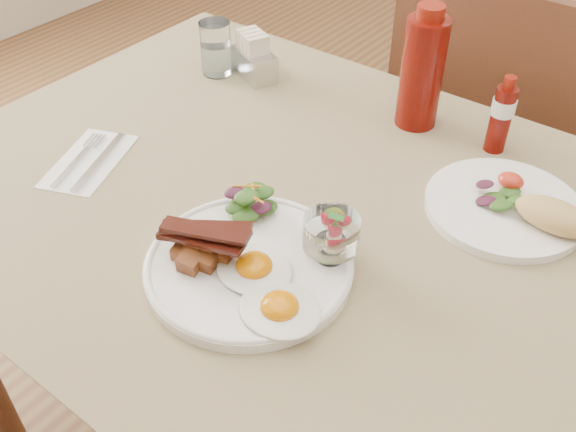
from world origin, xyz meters
name	(u,v)px	position (x,y,z in m)	size (l,w,h in m)	color
table	(328,261)	(0.00, 0.00, 0.66)	(1.33, 0.88, 0.75)	#5A2F1C
chair_far	(487,145)	(0.00, 0.66, 0.52)	(0.42, 0.42, 0.93)	#5A2F1C
main_plate	(249,266)	(-0.03, -0.16, 0.76)	(0.28, 0.28, 0.02)	white
fried_eggs	(267,287)	(0.03, -0.18, 0.78)	(0.19, 0.14, 0.03)	white
bacon_potato_pile	(203,245)	(-0.07, -0.19, 0.80)	(0.13, 0.09, 0.06)	brown
side_salad	(250,203)	(-0.09, -0.08, 0.79)	(0.08, 0.07, 0.04)	#214412
fruit_cup	(331,233)	(0.05, -0.08, 0.81)	(0.08, 0.08, 0.08)	white
second_plate	(516,208)	(0.21, 0.17, 0.77)	(0.25, 0.23, 0.06)	white
ketchup_bottle	(422,71)	(-0.03, 0.31, 0.85)	(0.09, 0.09, 0.22)	#5A0A05
hot_sauce_bottle	(501,115)	(0.12, 0.31, 0.82)	(0.05, 0.05, 0.14)	#5A0A05
sugar_caddy	(254,59)	(-0.37, 0.27, 0.79)	(0.11, 0.09, 0.09)	silver
water_glass	(216,51)	(-0.44, 0.24, 0.80)	(0.06, 0.06, 0.10)	white
napkin_cutlery	(90,161)	(-0.40, -0.12, 0.75)	(0.16, 0.20, 0.01)	white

